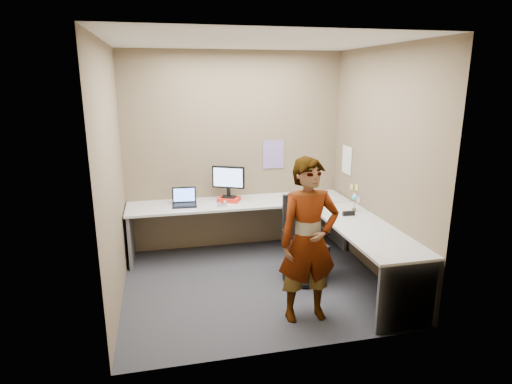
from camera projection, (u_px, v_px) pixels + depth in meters
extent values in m
plane|color=#28272D|center=(256.00, 284.00, 5.02)|extent=(3.00, 3.00, 0.00)
plane|color=brown|center=(235.00, 152.00, 5.89)|extent=(3.00, 0.00, 3.00)
plane|color=brown|center=(381.00, 166.00, 4.99)|extent=(0.00, 2.70, 2.70)
plane|color=brown|center=(112.00, 179.00, 4.35)|extent=(0.00, 2.70, 2.70)
plane|color=white|center=(255.00, 41.00, 4.32)|extent=(3.00, 3.00, 0.00)
cube|color=beige|center=(240.00, 203.00, 5.75)|extent=(2.96, 0.65, 0.03)
cube|color=beige|center=(364.00, 228.00, 4.78)|extent=(0.65, 1.91, 0.03)
cube|color=#59595B|center=(131.00, 237.00, 5.54)|extent=(0.04, 0.60, 0.70)
cube|color=#59595B|center=(338.00, 221.00, 6.15)|extent=(0.04, 0.60, 0.70)
cube|color=#59595B|center=(406.00, 297.00, 4.01)|extent=(0.60, 0.04, 0.70)
cube|color=red|center=(229.00, 199.00, 5.76)|extent=(0.34, 0.30, 0.06)
cube|color=black|center=(229.00, 197.00, 5.75)|extent=(0.22, 0.20, 0.01)
cube|color=black|center=(229.00, 192.00, 5.75)|extent=(0.06, 0.05, 0.11)
cube|color=black|center=(228.00, 177.00, 5.70)|extent=(0.42, 0.22, 0.30)
cube|color=#84A7E4|center=(228.00, 178.00, 5.68)|extent=(0.36, 0.17, 0.25)
cube|color=black|center=(185.00, 205.00, 5.55)|extent=(0.32, 0.24, 0.02)
cube|color=black|center=(184.00, 195.00, 5.63)|extent=(0.31, 0.08, 0.20)
cube|color=#5083FF|center=(184.00, 195.00, 5.63)|extent=(0.28, 0.06, 0.16)
cube|color=#B7B7BC|center=(222.00, 205.00, 5.53)|extent=(0.12, 0.08, 0.04)
sphere|color=red|center=(223.00, 203.00, 5.51)|extent=(0.04, 0.04, 0.04)
cone|color=white|center=(225.00, 202.00, 5.61)|extent=(0.10, 0.10, 0.06)
cube|color=black|center=(349.00, 213.00, 5.16)|extent=(0.15, 0.04, 0.05)
cylinder|color=brown|center=(354.00, 210.00, 5.33)|extent=(0.05, 0.05, 0.04)
cylinder|color=#338C3F|center=(354.00, 203.00, 5.31)|extent=(0.01, 0.01, 0.14)
sphere|color=#45D6F6|center=(355.00, 197.00, 5.29)|extent=(0.07, 0.07, 0.07)
cube|color=#846BB7|center=(273.00, 154.00, 6.01)|extent=(0.30, 0.01, 0.40)
cube|color=white|center=(347.00, 160.00, 5.86)|extent=(0.01, 0.28, 0.38)
cube|color=#F2E059|center=(357.00, 187.00, 5.61)|extent=(0.01, 0.07, 0.07)
cube|color=pink|center=(355.00, 196.00, 5.69)|extent=(0.01, 0.07, 0.07)
cube|color=pink|center=(358.00, 200.00, 5.58)|extent=(0.01, 0.07, 0.07)
cube|color=#F2E059|center=(352.00, 187.00, 5.76)|extent=(0.01, 0.07, 0.07)
cylinder|color=black|center=(304.00, 276.00, 5.12)|extent=(0.53, 0.53, 0.04)
cylinder|color=black|center=(305.00, 260.00, 5.07)|extent=(0.06, 0.06, 0.38)
cube|color=black|center=(305.00, 245.00, 5.02)|extent=(0.47, 0.47, 0.07)
cube|color=black|center=(299.00, 215.00, 5.13)|extent=(0.42, 0.08, 0.52)
cube|color=black|center=(287.00, 234.00, 4.91)|extent=(0.06, 0.28, 0.03)
cube|color=black|center=(324.00, 230.00, 5.05)|extent=(0.06, 0.28, 0.03)
imported|color=#999399|center=(309.00, 241.00, 4.13)|extent=(0.60, 0.40, 1.64)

